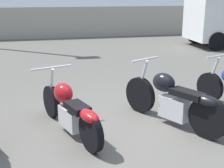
{
  "coord_description": "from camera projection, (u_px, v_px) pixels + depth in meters",
  "views": [
    {
      "loc": [
        -1.11,
        -4.4,
        2.13
      ],
      "look_at": [
        0.0,
        0.46,
        0.65
      ],
      "focal_mm": 50.0,
      "sensor_mm": 36.0,
      "label": 1
    }
  ],
  "objects": [
    {
      "name": "motorcycle_slot_3",
      "position": [
        173.0,
        100.0,
        5.09
      ],
      "size": [
        1.08,
        1.89,
        1.02
      ],
      "rotation": [
        0.0,
        0.0,
        0.47
      ],
      "color": "black",
      "rests_on": "ground_plane"
    },
    {
      "name": "ground_plane",
      "position": [
        118.0,
        131.0,
        4.96
      ],
      "size": [
        60.0,
        60.0,
        0.0
      ],
      "primitive_type": "plane",
      "color": "#5B5954"
    },
    {
      "name": "fence_back",
      "position": [
        64.0,
        23.0,
        14.82
      ],
      "size": [
        40.0,
        0.04,
        1.45
      ],
      "color": "#9E998E",
      "rests_on": "ground_plane"
    },
    {
      "name": "motorcycle_slot_2",
      "position": [
        70.0,
        110.0,
        4.8
      ],
      "size": [
        0.94,
        1.97,
        0.93
      ],
      "rotation": [
        0.0,
        0.0,
        0.33
      ],
      "color": "black",
      "rests_on": "ground_plane"
    }
  ]
}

